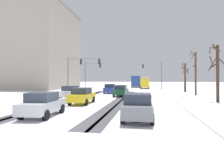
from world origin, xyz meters
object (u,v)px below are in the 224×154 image
(car_blue_lead, at_px, (110,89))
(car_yellow_cab_fourth, at_px, (82,96))
(bare_tree_sidewalk_near, at_px, (217,71))
(car_grey_sixth, at_px, (138,106))
(bare_tree_sidewalk_mid, at_px, (195,72))
(bus_oncoming, at_px, (137,81))
(traffic_signal_far_left, at_px, (91,71))
(car_white_third, at_px, (71,92))
(traffic_signal_far_right, at_px, (154,71))
(office_building_far_left_block, at_px, (33,49))
(traffic_signal_near_left, at_px, (79,67))
(car_dark_green_second, at_px, (121,91))
(box_truck_delivery, at_px, (145,82))
(car_silver_fifth, at_px, (43,104))
(bare_tree_sidewalk_far, at_px, (185,77))

(car_blue_lead, relative_size, car_yellow_cab_fourth, 1.01)
(car_blue_lead, distance_m, bare_tree_sidewalk_near, 17.79)
(car_blue_lead, height_order, car_grey_sixth, same)
(bare_tree_sidewalk_mid, bearing_deg, bus_oncoming, 109.69)
(traffic_signal_far_left, relative_size, car_white_third, 1.57)
(traffic_signal_far_right, bearing_deg, car_grey_sixth, -94.17)
(car_grey_sixth, xyz_separation_m, office_building_far_left_block, (-29.34, 34.75, 9.72))
(traffic_signal_near_left, xyz_separation_m, car_dark_green_second, (8.14, -5.18, -3.83))
(bus_oncoming, bearing_deg, car_yellow_cab_fourth, -95.14)
(car_yellow_cab_fourth, height_order, bare_tree_sidewalk_near, bare_tree_sidewalk_near)
(car_dark_green_second, height_order, box_truck_delivery, box_truck_delivery)
(traffic_signal_far_left, height_order, car_white_third, traffic_signal_far_left)
(traffic_signal_far_right, height_order, car_dark_green_second, traffic_signal_far_right)
(office_building_far_left_block, bearing_deg, box_truck_delivery, 8.73)
(car_silver_fifth, relative_size, bare_tree_sidewalk_mid, 0.60)
(traffic_signal_near_left, relative_size, car_dark_green_second, 1.56)
(bare_tree_sidewalk_near, xyz_separation_m, bare_tree_sidewalk_mid, (0.24, 9.80, 0.24))
(car_silver_fifth, relative_size, bus_oncoming, 0.38)
(car_silver_fifth, height_order, box_truck_delivery, box_truck_delivery)
(traffic_signal_far_right, relative_size, bare_tree_sidewalk_near, 1.04)
(traffic_signal_near_left, xyz_separation_m, box_truck_delivery, (11.48, 18.69, -3.01))
(car_blue_lead, height_order, car_yellow_cab_fourth, same)
(box_truck_delivery, bearing_deg, bare_tree_sidewalk_far, -60.47)
(car_silver_fifth, distance_m, bare_tree_sidewalk_near, 17.43)
(traffic_signal_far_left, bearing_deg, car_silver_fifth, -79.77)
(traffic_signal_far_right, distance_m, traffic_signal_near_left, 19.45)
(bare_tree_sidewalk_far, bearing_deg, car_grey_sixth, -106.90)
(traffic_signal_near_left, bearing_deg, bare_tree_sidewalk_far, 15.73)
(office_building_far_left_block, bearing_deg, car_white_third, -48.94)
(traffic_signal_near_left, bearing_deg, traffic_signal_far_left, 94.01)
(box_truck_delivery, height_order, bare_tree_sidewalk_mid, bare_tree_sidewalk_mid)
(traffic_signal_far_right, xyz_separation_m, car_blue_lead, (-8.14, -13.49, -3.62))
(traffic_signal_far_right, xyz_separation_m, car_silver_fifth, (-8.85, -34.48, -3.62))
(car_white_third, bearing_deg, car_dark_green_second, 33.21)
(traffic_signal_far_right, relative_size, box_truck_delivery, 0.88)
(car_dark_green_second, bearing_deg, car_blue_lead, 115.39)
(car_grey_sixth, distance_m, bare_tree_sidewalk_near, 12.79)
(bare_tree_sidewalk_mid, distance_m, office_building_far_left_block, 41.03)
(car_white_third, bearing_deg, bare_tree_sidewalk_mid, 25.10)
(car_white_third, relative_size, bus_oncoming, 0.37)
(car_blue_lead, distance_m, bare_tree_sidewalk_far, 14.57)
(car_silver_fifth, distance_m, bare_tree_sidewalk_far, 29.70)
(bus_oncoming, distance_m, bare_tree_sidewalk_mid, 30.38)
(traffic_signal_near_left, height_order, bare_tree_sidewalk_mid, bare_tree_sidewalk_mid)
(traffic_signal_far_left, distance_m, bare_tree_sidewalk_mid, 22.70)
(bare_tree_sidewalk_mid, bearing_deg, traffic_signal_near_left, 176.73)
(car_dark_green_second, relative_size, bare_tree_sidewalk_mid, 0.59)
(traffic_signal_near_left, xyz_separation_m, bare_tree_sidewalk_near, (19.02, -10.90, -1.25))
(traffic_signal_near_left, distance_m, bare_tree_sidewalk_near, 21.96)
(car_dark_green_second, bearing_deg, bare_tree_sidewalk_mid, 20.15)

